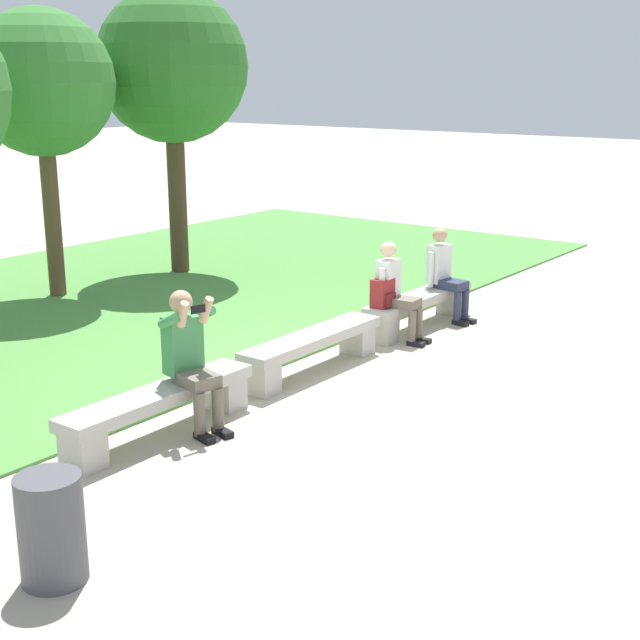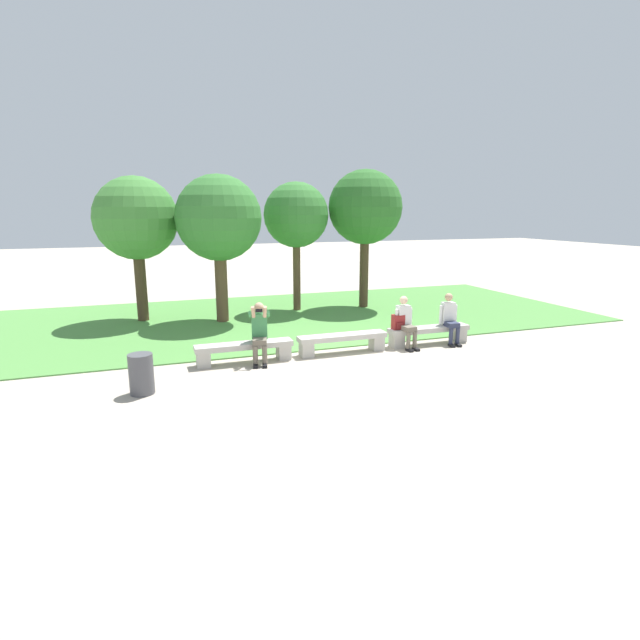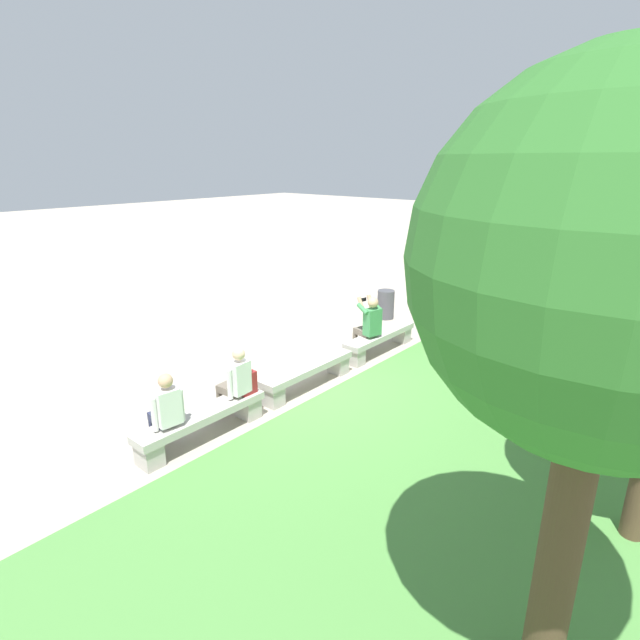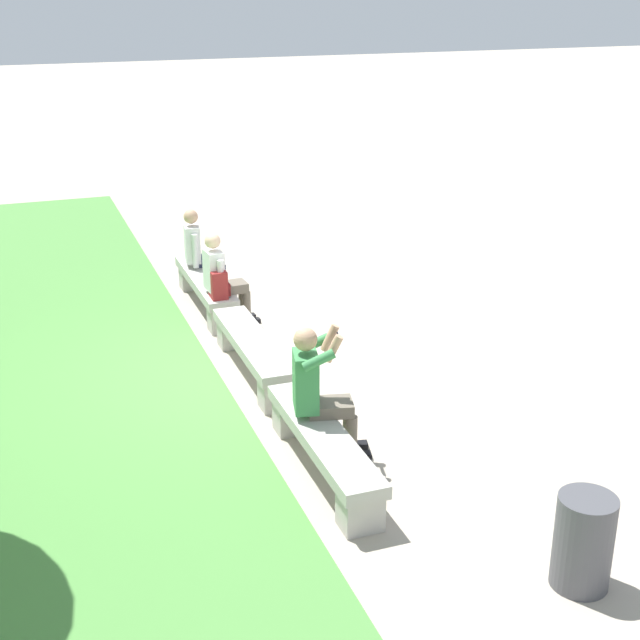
{
  "view_description": "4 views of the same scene",
  "coord_description": "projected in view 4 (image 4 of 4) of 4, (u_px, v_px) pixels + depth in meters",
  "views": [
    {
      "loc": [
        -7.61,
        -5.86,
        3.25
      ],
      "look_at": [
        -0.32,
        -0.35,
        0.74
      ],
      "focal_mm": 50.0,
      "sensor_mm": 36.0,
      "label": 1
    },
    {
      "loc": [
        -4.29,
        -10.51,
        3.28
      ],
      "look_at": [
        -0.72,
        -0.44,
        0.94
      ],
      "focal_mm": 28.0,
      "sensor_mm": 36.0,
      "label": 2
    },
    {
      "loc": [
        6.17,
        5.59,
        3.99
      ],
      "look_at": [
        -1.22,
        -0.75,
        0.85
      ],
      "focal_mm": 28.0,
      "sensor_mm": 36.0,
      "label": 3
    },
    {
      "loc": [
        -9.01,
        2.46,
        4.3
      ],
      "look_at": [
        -0.96,
        -0.47,
        0.96
      ],
      "focal_mm": 50.0,
      "sensor_mm": 36.0,
      "label": 4
    }
  ],
  "objects": [
    {
      "name": "person_companion",
      "position": [
        200.0,
        250.0,
        12.52
      ],
      "size": [
        0.48,
        0.7,
        1.26
      ],
      "color": "black",
      "rests_on": "ground"
    },
    {
      "name": "person_photographer",
      "position": [
        318.0,
        386.0,
        8.24
      ],
      "size": [
        0.53,
        0.77,
        1.32
      ],
      "color": "black",
      "rests_on": "ground"
    },
    {
      "name": "backpack",
      "position": [
        219.0,
        284.0,
        11.28
      ],
      "size": [
        0.28,
        0.24,
        0.43
      ],
      "color": "maroon",
      "rests_on": "bench_mid"
    },
    {
      "name": "trash_bin",
      "position": [
        583.0,
        542.0,
        6.59
      ],
      "size": [
        0.44,
        0.44,
        0.75
      ],
      "primitive_type": "cylinder",
      "color": "#4C4C51",
      "rests_on": "ground"
    },
    {
      "name": "bench_near",
      "position": [
        253.0,
        350.0,
        10.12
      ],
      "size": [
        2.14,
        0.4,
        0.45
      ],
      "color": "#B7B2A8",
      "rests_on": "ground"
    },
    {
      "name": "person_distant",
      "position": [
        222.0,
        277.0,
        11.42
      ],
      "size": [
        0.48,
        0.69,
        1.26
      ],
      "color": "black",
      "rests_on": "ground"
    },
    {
      "name": "ground_plane",
      "position": [
        253.0,
        375.0,
        10.23
      ],
      "size": [
        80.0,
        80.0,
        0.0
      ],
      "primitive_type": "plane",
      "color": "#B2A593"
    },
    {
      "name": "bench_mid",
      "position": [
        206.0,
        287.0,
        12.16
      ],
      "size": [
        2.14,
        0.4,
        0.45
      ],
      "color": "#B7B2A8",
      "rests_on": "ground"
    },
    {
      "name": "bench_main",
      "position": [
        323.0,
        445.0,
        8.08
      ],
      "size": [
        2.14,
        0.4,
        0.45
      ],
      "color": "#B7B2A8",
      "rests_on": "ground"
    }
  ]
}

